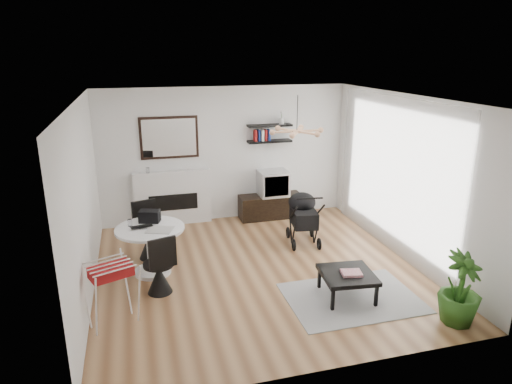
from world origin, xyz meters
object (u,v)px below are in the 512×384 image
object	(u,v)px
tv_console	(270,206)
dining_table	(151,243)
fireplace	(173,191)
crt_tv	(273,183)
stroller	(303,220)
drying_rack	(112,293)
potted_plant	(461,289)
coffee_table	(347,275)

from	to	relation	value
tv_console	dining_table	bearing A→B (deg)	-142.62
fireplace	tv_console	size ratio (longest dim) A/B	1.66
crt_tv	stroller	size ratio (longest dim) A/B	0.59
tv_console	stroller	world-z (taller)	stroller
dining_table	stroller	size ratio (longest dim) A/B	1.04
tv_console	dining_table	xyz separation A→B (m)	(-2.52, -1.93, 0.26)
drying_rack	stroller	distance (m)	3.75
tv_console	dining_table	size ratio (longest dim) A/B	1.23
dining_table	potted_plant	bearing A→B (deg)	-33.13
tv_console	coffee_table	distance (m)	3.40
fireplace	potted_plant	size ratio (longest dim) A/B	2.26
fireplace	stroller	size ratio (longest dim) A/B	2.14
dining_table	potted_plant	xyz separation A→B (m)	(3.70, -2.42, -0.03)
fireplace	crt_tv	xyz separation A→B (m)	(2.04, -0.16, 0.06)
potted_plant	dining_table	bearing A→B (deg)	146.87
coffee_table	stroller	bearing A→B (deg)	87.09
fireplace	potted_plant	distance (m)	5.51
crt_tv	drying_rack	size ratio (longest dim) A/B	0.69
crt_tv	dining_table	distance (m)	3.22
tv_console	crt_tv	world-z (taller)	crt_tv
drying_rack	stroller	world-z (taller)	stroller
drying_rack	potted_plant	world-z (taller)	potted_plant
potted_plant	coffee_table	bearing A→B (deg)	139.21
fireplace	dining_table	xyz separation A→B (m)	(-0.53, -2.09, -0.18)
dining_table	potted_plant	size ratio (longest dim) A/B	1.10
drying_rack	potted_plant	size ratio (longest dim) A/B	0.90
dining_table	potted_plant	world-z (taller)	potted_plant
stroller	drying_rack	bearing A→B (deg)	-141.46
drying_rack	potted_plant	bearing A→B (deg)	-36.31
coffee_table	tv_console	bearing A→B (deg)	91.50
dining_table	crt_tv	bearing A→B (deg)	36.77
drying_rack	coffee_table	size ratio (longest dim) A/B	1.09
fireplace	potted_plant	bearing A→B (deg)	-54.87
dining_table	coffee_table	size ratio (longest dim) A/B	1.33
fireplace	stroller	bearing A→B (deg)	-35.35
fireplace	tv_console	distance (m)	2.04
fireplace	drying_rack	distance (m)	3.57
crt_tv	potted_plant	xyz separation A→B (m)	(1.13, -4.34, -0.27)
fireplace	coffee_table	xyz separation A→B (m)	(2.08, -3.56, -0.35)
stroller	crt_tv	bearing A→B (deg)	104.69
stroller	potted_plant	world-z (taller)	stroller
coffee_table	fireplace	bearing A→B (deg)	120.25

